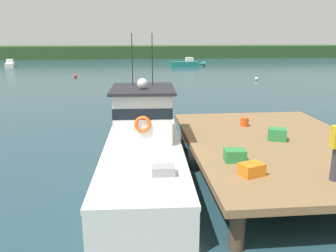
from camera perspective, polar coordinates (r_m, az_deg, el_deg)
ground_plane at (r=11.89m, az=-5.01°, el=-8.82°), size 200.00×200.00×0.00m
dock at (r=12.48m, az=17.52°, el=-3.07°), size 6.00×9.00×1.20m
main_fishing_boat at (r=11.80m, az=-4.05°, el=-3.75°), size 2.85×9.86×4.80m
crate_stack_mid_dock at (r=10.25m, az=10.95°, el=-4.76°), size 0.62×0.47×0.35m
crate_single_far at (r=12.59m, az=17.51°, el=-1.31°), size 0.71×0.61×0.41m
crate_single_by_cleat at (r=9.35m, az=13.62°, el=-6.95°), size 0.72×0.62×0.33m
bait_bucket at (r=14.19m, az=12.47°, el=0.66°), size 0.32×0.32×0.34m
moored_boat_near_channel at (r=56.98m, az=-24.55°, el=9.19°), size 1.98×4.54×1.13m
moored_boat_off_the_point at (r=53.15m, az=3.14°, el=10.25°), size 5.31×1.62×1.34m
mooring_buoy_outer at (r=38.28m, az=14.35°, el=7.56°), size 0.35×0.35×0.35m
mooring_buoy_spare_mooring at (r=26.71m, az=-1.67°, el=5.03°), size 0.38×0.38×0.38m
mooring_buoy_inshore at (r=40.68m, az=-15.00°, el=7.93°), size 0.35×0.35×0.35m
far_shoreline at (r=72.98m, az=-5.70°, el=12.05°), size 120.00×8.00×2.40m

